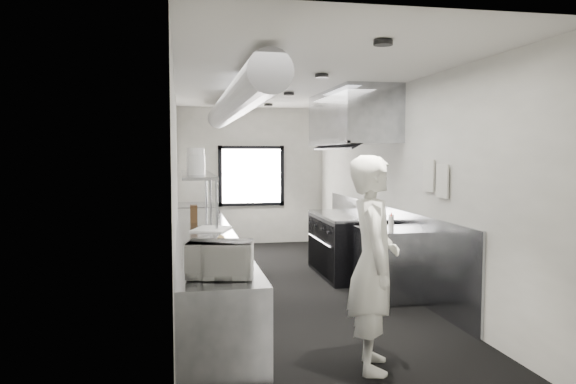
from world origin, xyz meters
name	(u,v)px	position (x,y,z in m)	size (l,w,h in m)	color
floor	(289,289)	(0.00, 0.00, 0.00)	(3.00, 8.00, 0.01)	black
ceiling	(289,83)	(0.00, 0.00, 2.80)	(3.00, 8.00, 0.01)	silver
wall_back	(251,176)	(0.00, 4.00, 1.40)	(3.00, 0.02, 2.80)	silver
wall_front	(406,225)	(0.00, -4.00, 1.40)	(3.00, 0.02, 2.80)	silver
wall_left	(176,189)	(-1.50, 0.00, 1.40)	(0.02, 8.00, 2.80)	silver
wall_right	(393,186)	(1.50, 0.00, 1.40)	(0.02, 8.00, 2.80)	silver
wall_cladding	(383,243)	(1.48, 0.30, 0.55)	(0.03, 5.50, 1.10)	gray
hvac_duct	(234,104)	(-0.70, 0.40, 2.55)	(0.40, 0.40, 6.40)	gray
service_window	(252,176)	(0.00, 3.96, 1.40)	(1.36, 0.05, 1.25)	white
exhaust_hood	(351,118)	(1.10, 0.70, 2.39)	(0.81, 2.20, 0.88)	gray
prep_counter	(206,268)	(-1.15, -0.50, 0.45)	(0.70, 6.00, 0.90)	gray
pass_shelf	(197,176)	(-1.19, 1.00, 1.54)	(0.45, 3.00, 0.68)	gray
range	(346,245)	(1.04, 0.70, 0.47)	(0.88, 1.60, 0.94)	black
bottle_station	(387,264)	(1.15, -0.70, 0.45)	(0.65, 0.80, 0.90)	gray
far_work_table	(197,228)	(-1.15, 3.20, 0.45)	(0.70, 1.20, 0.90)	gray
notice_sheet_a	(429,176)	(1.47, -1.20, 1.60)	(0.02, 0.28, 0.38)	beige
notice_sheet_b	(442,181)	(1.47, -1.55, 1.55)	(0.02, 0.28, 0.38)	beige
line_cook	(373,263)	(0.18, -2.89, 0.92)	(0.67, 0.44, 1.85)	white
microwave	(220,259)	(-1.15, -3.08, 1.04)	(0.47, 0.36, 0.28)	white
deli_tub_a	(197,261)	(-1.32, -2.61, 0.95)	(0.13, 0.13, 0.09)	#ABB4A5
deli_tub_b	(201,257)	(-1.27, -2.45, 0.95)	(0.14, 0.14, 0.10)	#ABB4A5
newspaper	(228,245)	(-0.96, -1.58, 0.91)	(0.34, 0.42, 0.01)	beige
small_plate	(221,244)	(-1.03, -1.51, 0.91)	(0.17, 0.17, 0.01)	white
pastry	(221,239)	(-1.03, -1.51, 0.96)	(0.09, 0.09, 0.09)	#E3BF77
cutting_board	(212,229)	(-1.06, -0.34, 0.91)	(0.41, 0.55, 0.02)	silver
knife_block	(194,214)	(-1.26, 0.50, 1.02)	(0.10, 0.22, 0.24)	#51341C
plate_stack_a	(197,165)	(-1.22, 0.29, 1.70)	(0.23, 0.23, 0.27)	white
plate_stack_b	(197,164)	(-1.20, 0.73, 1.71)	(0.22, 0.22, 0.29)	white
plate_stack_c	(196,160)	(-1.21, 1.25, 1.76)	(0.27, 0.27, 0.38)	white
plate_stack_d	(194,160)	(-1.22, 1.64, 1.75)	(0.24, 0.24, 0.37)	white
squeeze_bottle_a	(391,224)	(1.09, -0.97, 1.00)	(0.07, 0.07, 0.20)	silver
squeeze_bottle_b	(391,223)	(1.14, -0.87, 1.00)	(0.07, 0.07, 0.20)	silver
squeeze_bottle_c	(384,222)	(1.12, -0.68, 0.99)	(0.06, 0.06, 0.18)	silver
squeeze_bottle_d	(383,221)	(1.13, -0.58, 0.99)	(0.06, 0.06, 0.18)	silver
squeeze_bottle_e	(372,219)	(1.06, -0.38, 0.99)	(0.06, 0.06, 0.17)	silver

